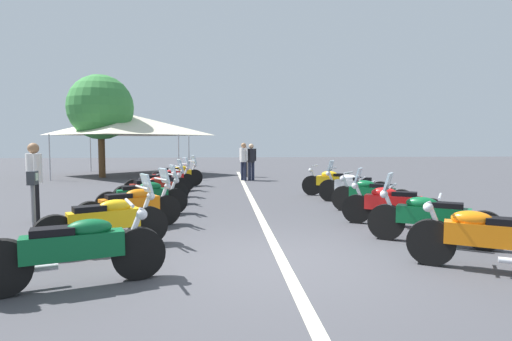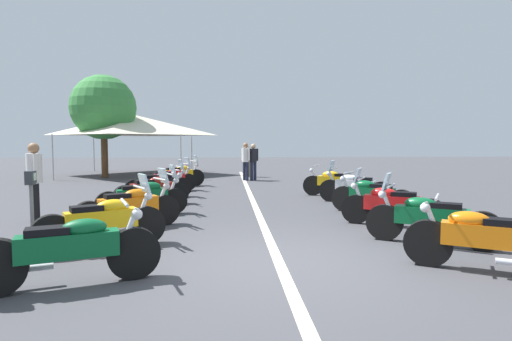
{
  "view_description": "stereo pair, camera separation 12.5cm",
  "coord_description": "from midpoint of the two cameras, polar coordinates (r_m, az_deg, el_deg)",
  "views": [
    {
      "loc": [
        -5.88,
        0.86,
        1.76
      ],
      "look_at": [
        4.83,
        0.0,
        1.0
      ],
      "focal_mm": 28.81,
      "sensor_mm": 36.0,
      "label": 1
    },
    {
      "loc": [
        -5.88,
        0.74,
        1.76
      ],
      "look_at": [
        4.83,
        0.0,
        1.0
      ],
      "focal_mm": 28.81,
      "sensor_mm": 36.0,
      "label": 2
    }
  ],
  "objects": [
    {
      "name": "ground_plane",
      "position": [
        6.19,
        3.09,
        -12.49
      ],
      "size": [
        80.0,
        80.0,
        0.0
      ],
      "primitive_type": "plane",
      "color": "#424247"
    },
    {
      "name": "lane_centre_stripe",
      "position": [
        11.49,
        -0.56,
        -4.76
      ],
      "size": [
        24.84,
        0.16,
        0.01
      ],
      "primitive_type": "cube",
      "color": "beige",
      "rests_on": "ground_plane"
    },
    {
      "name": "motorcycle_left_row_0",
      "position": [
        5.49,
        -24.39,
        -9.96
      ],
      "size": [
        0.96,
        2.09,
        1.01
      ],
      "rotation": [
        0.0,
        0.0,
        -1.22
      ],
      "color": "black",
      "rests_on": "ground_plane"
    },
    {
      "name": "motorcycle_left_row_1",
      "position": [
        7.13,
        -20.58,
        -6.64
      ],
      "size": [
        1.16,
        1.92,
        1.22
      ],
      "rotation": [
        0.0,
        0.0,
        -1.07
      ],
      "color": "black",
      "rests_on": "ground_plane"
    },
    {
      "name": "motorcycle_left_row_2",
      "position": [
        8.62,
        -17.31,
        -4.78
      ],
      "size": [
        1.25,
        1.91,
        1.21
      ],
      "rotation": [
        0.0,
        0.0,
        -1.02
      ],
      "color": "black",
      "rests_on": "ground_plane"
    },
    {
      "name": "motorcycle_left_row_3",
      "position": [
        10.09,
        -15.62,
        -3.51
      ],
      "size": [
        0.98,
        2.05,
        1.2
      ],
      "rotation": [
        0.0,
        0.0,
        -1.21
      ],
      "color": "black",
      "rests_on": "ground_plane"
    },
    {
      "name": "motorcycle_left_row_4",
      "position": [
        11.5,
        -14.47,
        -2.62
      ],
      "size": [
        1.25,
        1.88,
        0.99
      ],
      "rotation": [
        0.0,
        0.0,
        -1.01
      ],
      "color": "black",
      "rests_on": "ground_plane"
    },
    {
      "name": "motorcycle_left_row_5",
      "position": [
        13.13,
        -13.62,
        -1.76
      ],
      "size": [
        0.96,
        2.01,
        1.2
      ],
      "rotation": [
        0.0,
        0.0,
        -1.21
      ],
      "color": "black",
      "rests_on": "ground_plane"
    },
    {
      "name": "motorcycle_left_row_6",
      "position": [
        14.7,
        -12.2,
        -1.14
      ],
      "size": [
        1.12,
        1.8,
        1.2
      ],
      "rotation": [
        0.0,
        0.0,
        -1.06
      ],
      "color": "black",
      "rests_on": "ground_plane"
    },
    {
      "name": "motorcycle_left_row_7",
      "position": [
        16.26,
        -11.04,
        -0.58
      ],
      "size": [
        1.08,
        1.95,
        1.22
      ],
      "rotation": [
        0.0,
        0.0,
        -1.12
      ],
      "color": "black",
      "rests_on": "ground_plane"
    },
    {
      "name": "motorcycle_right_row_0",
      "position": [
        6.37,
        28.68,
        -8.22
      ],
      "size": [
        1.16,
        1.81,
        1.01
      ],
      "rotation": [
        0.0,
        0.0,
        1.03
      ],
      "color": "black",
      "rests_on": "ground_plane"
    },
    {
      "name": "motorcycle_right_row_1",
      "position": [
        7.63,
        22.68,
        -6.03
      ],
      "size": [
        1.29,
        1.91,
        1.21
      ],
      "rotation": [
        0.0,
        0.0,
        1.0
      ],
      "color": "black",
      "rests_on": "ground_plane"
    },
    {
      "name": "motorcycle_right_row_2",
      "position": [
        9.0,
        17.9,
        -4.45
      ],
      "size": [
        1.17,
        1.9,
        1.2
      ],
      "rotation": [
        0.0,
        0.0,
        1.06
      ],
      "color": "black",
      "rests_on": "ground_plane"
    },
    {
      "name": "motorcycle_right_row_3",
      "position": [
        10.43,
        15.34,
        -3.3
      ],
      "size": [
        1.36,
        1.7,
        1.0
      ],
      "rotation": [
        0.0,
        0.0,
        0.91
      ],
      "color": "black",
      "rests_on": "ground_plane"
    },
    {
      "name": "motorcycle_right_row_4",
      "position": [
        12.09,
        13.07,
        -2.2
      ],
      "size": [
        1.18,
        1.88,
        1.21
      ],
      "rotation": [
        0.0,
        0.0,
        1.04
      ],
      "color": "black",
      "rests_on": "ground_plane"
    },
    {
      "name": "motorcycle_right_row_5",
      "position": [
        13.36,
        10.55,
        -1.62
      ],
      "size": [
        1.19,
        1.96,
        1.01
      ],
      "rotation": [
        0.0,
        0.0,
        1.06
      ],
      "color": "black",
      "rests_on": "ground_plane"
    },
    {
      "name": "parking_meter",
      "position": [
        7.52,
        -28.97,
        -3.06
      ],
      "size": [
        0.19,
        0.14,
        1.29
      ],
      "rotation": [
        0.0,
        0.0,
        -1.51
      ],
      "color": "slate",
      "rests_on": "ground_plane"
    },
    {
      "name": "bystander_0",
      "position": [
        10.15,
        -28.73,
        -0.66
      ],
      "size": [
        0.46,
        0.32,
        1.73
      ],
      "rotation": [
        0.0,
        0.0,
        5.27
      ],
      "color": "black",
      "rests_on": "ground_plane"
    },
    {
      "name": "bystander_1",
      "position": [
        18.53,
        -1.92,
        1.68
      ],
      "size": [
        0.43,
        0.37,
        1.71
      ],
      "rotation": [
        0.0,
        0.0,
        2.25
      ],
      "color": "#1E2338",
      "rests_on": "ground_plane"
    },
    {
      "name": "bystander_2",
      "position": [
        20.49,
        -1.77,
        1.69
      ],
      "size": [
        0.34,
        0.45,
        1.59
      ],
      "rotation": [
        0.0,
        0.0,
        2.54
      ],
      "color": "brown",
      "rests_on": "ground_plane"
    },
    {
      "name": "bystander_3",
      "position": [
        18.61,
        -0.85,
        1.61
      ],
      "size": [
        0.32,
        0.47,
        1.67
      ],
      "rotation": [
        0.0,
        0.0,
        3.66
      ],
      "color": "#1E2338",
      "rests_on": "ground_plane"
    },
    {
      "name": "roadside_tree_0",
      "position": [
        21.56,
        -20.94,
        8.17
      ],
      "size": [
        3.14,
        3.14,
        5.0
      ],
      "color": "brown",
      "rests_on": "ground_plane"
    },
    {
      "name": "event_tent",
      "position": [
        22.67,
        -17.42,
        6.1
      ],
      "size": [
        6.41,
        6.41,
        3.2
      ],
      "color": "beige",
      "rests_on": "ground_plane"
    }
  ]
}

